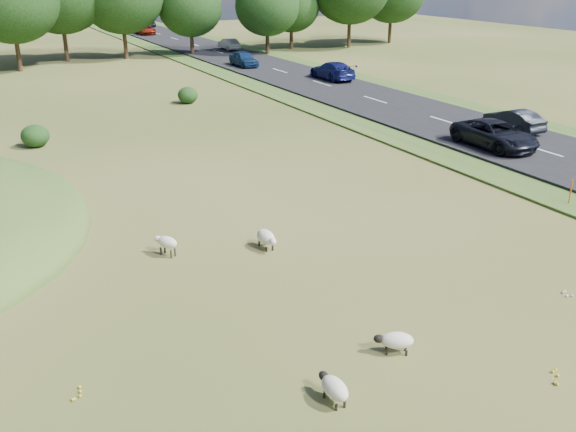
% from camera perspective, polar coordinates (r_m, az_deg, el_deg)
% --- Properties ---
extents(ground, '(160.00, 160.00, 0.00)m').
position_cam_1_polar(ground, '(38.27, -14.00, 5.89)').
color(ground, '#364D18').
rests_on(ground, ground).
extents(road, '(8.00, 150.00, 0.25)m').
position_cam_1_polar(road, '(54.97, 4.10, 11.24)').
color(road, black).
rests_on(road, ground).
extents(treeline, '(96.28, 14.66, 11.70)m').
position_cam_1_polar(treeline, '(71.88, -22.82, 17.30)').
color(treeline, black).
rests_on(treeline, ground).
extents(shrubs, '(24.66, 9.29, 1.31)m').
position_cam_1_polar(shrubs, '(44.36, -22.68, 7.83)').
color(shrubs, black).
rests_on(shrubs, ground).
extents(marker_post, '(0.06, 0.06, 1.20)m').
position_cam_1_polar(marker_post, '(30.51, 23.81, 1.89)').
color(marker_post, '#D8590C').
rests_on(marker_post, ground).
extents(sheep_0, '(0.81, 1.05, 0.74)m').
position_cam_1_polar(sheep_0, '(23.60, -10.74, -2.31)').
color(sheep_0, beige).
rests_on(sheep_0, ground).
extents(sheep_1, '(1.11, 0.88, 0.63)m').
position_cam_1_polar(sheep_1, '(17.92, 9.55, -10.84)').
color(sheep_1, beige).
rests_on(sheep_1, ground).
extents(sheep_2, '(0.57, 1.25, 0.72)m').
position_cam_1_polar(sheep_2, '(23.77, -1.95, -1.91)').
color(sheep_2, beige).
rests_on(sheep_2, ground).
extents(sheep_4, '(0.51, 1.13, 0.65)m').
position_cam_1_polar(sheep_4, '(15.98, 4.11, -14.97)').
color(sheep_4, beige).
rests_on(sheep_4, ground).
extents(car_0, '(1.75, 4.35, 1.48)m').
position_cam_1_polar(car_0, '(66.45, -3.96, 13.78)').
color(car_0, navy).
rests_on(car_0, road).
extents(car_1, '(2.20, 4.78, 1.33)m').
position_cam_1_polar(car_1, '(99.51, -12.57, 15.87)').
color(car_1, maroon).
rests_on(car_1, road).
extents(car_2, '(1.41, 4.05, 1.34)m').
position_cam_1_polar(car_2, '(42.25, 19.43, 8.04)').
color(car_2, black).
rests_on(car_2, road).
extents(car_3, '(2.16, 5.32, 1.54)m').
position_cam_1_polar(car_3, '(58.67, 3.96, 12.78)').
color(car_3, navy).
rests_on(car_3, road).
extents(car_5, '(1.40, 4.01, 1.32)m').
position_cam_1_polar(car_5, '(79.77, -5.30, 14.98)').
color(car_5, '#ABADB3').
rests_on(car_5, road).
extents(car_6, '(2.44, 5.29, 1.47)m').
position_cam_1_polar(car_6, '(38.02, 17.92, 6.92)').
color(car_6, black).
rests_on(car_6, road).
extents(car_7, '(1.72, 4.23, 1.23)m').
position_cam_1_polar(car_7, '(111.72, -12.33, 16.43)').
color(car_7, black).
rests_on(car_7, road).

